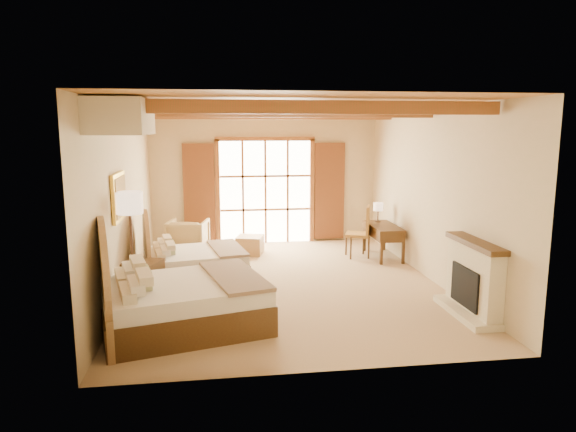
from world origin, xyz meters
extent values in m
plane|color=tan|center=(0.00, 0.00, 0.00)|extent=(7.00, 7.00, 0.00)
plane|color=beige|center=(0.00, 3.50, 1.60)|extent=(5.50, 0.00, 5.50)
plane|color=beige|center=(-2.75, 0.00, 1.60)|extent=(0.00, 7.00, 7.00)
plane|color=beige|center=(2.75, 0.00, 1.60)|extent=(0.00, 7.00, 7.00)
plane|color=#AC6935|center=(0.00, 0.00, 3.20)|extent=(7.00, 7.00, 0.00)
cube|color=white|center=(0.00, 3.46, 1.25)|extent=(2.20, 0.02, 2.50)
cube|color=brown|center=(-1.60, 3.43, 1.25)|extent=(0.75, 0.06, 2.40)
cube|color=brown|center=(1.60, 3.43, 1.25)|extent=(0.75, 0.06, 2.40)
cube|color=beige|center=(2.62, -2.00, 0.55)|extent=(0.25, 1.30, 1.10)
cube|color=black|center=(2.55, -2.00, 0.45)|extent=(0.18, 0.80, 0.60)
cube|color=beige|center=(2.53, -2.00, 0.05)|extent=(0.45, 1.40, 0.10)
cube|color=#4A3619|center=(2.61, -2.00, 1.12)|extent=(0.30, 1.40, 0.08)
cube|color=gold|center=(-2.71, -0.75, 1.75)|extent=(0.05, 0.95, 0.75)
cube|color=gold|center=(-2.68, -0.75, 1.75)|extent=(0.02, 0.82, 0.62)
cube|color=beige|center=(-2.40, -2.00, 2.95)|extent=(0.70, 1.40, 0.45)
cube|color=#4A3619|center=(-1.69, -1.90, 0.22)|extent=(2.56, 2.17, 0.43)
cube|color=silver|center=(-1.69, -1.90, 0.55)|extent=(2.51, 2.12, 0.24)
cube|color=#896E5B|center=(-0.94, -1.90, 0.68)|extent=(1.07, 1.82, 0.05)
cube|color=#9DA375|center=(-2.20, -1.90, 0.80)|extent=(0.24, 0.47, 0.26)
cube|color=#4A3619|center=(-1.63, 0.47, 0.18)|extent=(2.03, 1.68, 0.35)
cube|color=silver|center=(-1.63, 0.47, 0.45)|extent=(1.99, 1.64, 0.19)
cube|color=#896E5B|center=(-1.01, 0.47, 0.56)|extent=(0.79, 1.47, 0.04)
cube|color=#9DA375|center=(-2.05, 0.47, 0.65)|extent=(0.17, 0.38, 0.21)
cube|color=#4A3619|center=(-2.43, -0.62, 0.33)|extent=(0.70, 0.70, 0.66)
cylinder|color=#3A271D|center=(-2.50, -1.09, 0.02)|extent=(0.26, 0.26, 0.03)
cylinder|color=#3A271D|center=(-2.50, -1.09, 0.82)|extent=(0.04, 0.04, 1.59)
cylinder|color=beige|center=(-2.50, -1.09, 1.70)|extent=(0.39, 0.39, 0.33)
imported|color=tan|center=(-1.85, 2.51, 0.39)|extent=(0.99, 1.01, 0.79)
cube|color=#AD8551|center=(-0.47, 2.31, 0.20)|extent=(0.69, 0.69, 0.41)
cube|color=#4A3619|center=(2.41, 1.62, 0.69)|extent=(0.59, 1.33, 0.05)
cube|color=#4A3619|center=(2.41, 1.62, 0.57)|extent=(0.57, 1.29, 0.21)
cube|color=#A16B31|center=(1.86, 1.71, 0.50)|extent=(0.65, 0.65, 0.07)
cube|color=#A16B31|center=(2.08, 1.71, 0.83)|extent=(0.23, 0.49, 0.61)
cylinder|color=#3A271D|center=(2.41, 2.03, 0.72)|extent=(0.13, 0.13, 0.02)
cylinder|color=#3A271D|center=(2.41, 2.03, 0.88)|extent=(0.03, 0.03, 0.30)
cylinder|color=beige|center=(2.41, 2.03, 1.06)|extent=(0.22, 0.22, 0.17)
camera|label=1|loc=(-1.21, -8.98, 2.81)|focal=32.00mm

